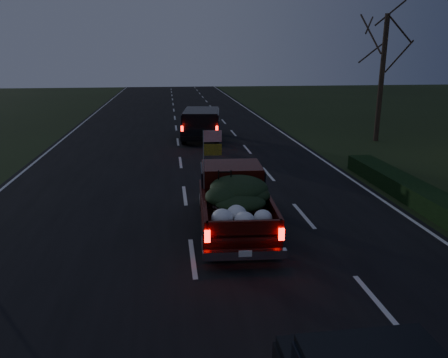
{
  "coord_description": "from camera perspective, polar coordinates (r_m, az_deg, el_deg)",
  "views": [
    {
      "loc": [
        -0.47,
        -9.85,
        4.85
      ],
      "look_at": [
        1.09,
        2.49,
        1.3
      ],
      "focal_mm": 35.0,
      "sensor_mm": 36.0,
      "label": 1
    }
  ],
  "objects": [
    {
      "name": "ground",
      "position": [
        10.99,
        -4.11,
        -10.3
      ],
      "size": [
        120.0,
        120.0,
        0.0
      ],
      "primitive_type": "plane",
      "color": "black",
      "rests_on": "ground"
    },
    {
      "name": "road_asphalt",
      "position": [
        10.98,
        -4.11,
        -10.26
      ],
      "size": [
        14.0,
        120.0,
        0.02
      ],
      "primitive_type": "cube",
      "color": "black",
      "rests_on": "ground"
    },
    {
      "name": "hedge_row",
      "position": [
        15.94,
        24.43,
        -2.12
      ],
      "size": [
        1.0,
        10.0,
        0.6
      ],
      "primitive_type": "cube",
      "color": "black",
      "rests_on": "ground"
    },
    {
      "name": "bare_tree_far",
      "position": [
        26.68,
        20.23,
        15.82
      ],
      "size": [
        3.6,
        3.6,
        7.0
      ],
      "color": "black",
      "rests_on": "ground"
    },
    {
      "name": "pickup_truck",
      "position": [
        12.37,
        1.35,
        -2.38
      ],
      "size": [
        2.14,
        5.0,
        2.57
      ],
      "rotation": [
        0.0,
        0.0,
        -0.05
      ],
      "color": "#380B07",
      "rests_on": "ground"
    },
    {
      "name": "lead_suv",
      "position": [
        25.83,
        -2.96,
        7.53
      ],
      "size": [
        2.67,
        5.19,
        1.43
      ],
      "rotation": [
        0.0,
        0.0,
        -0.12
      ],
      "color": "black",
      "rests_on": "ground"
    }
  ]
}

